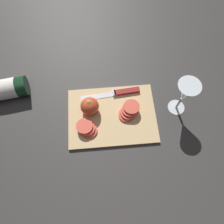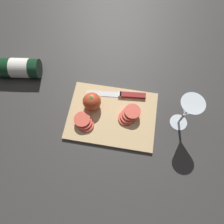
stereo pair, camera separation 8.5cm
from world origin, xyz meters
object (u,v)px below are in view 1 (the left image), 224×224
object	(u,v)px
whole_tomato	(90,106)
tomato_slice_stack_far	(87,128)
knife	(122,92)
wine_glass	(185,93)
tomato_slice_stack_near	(129,111)
wine_bottle	(1,90)

from	to	relation	value
whole_tomato	tomato_slice_stack_far	distance (m)	0.09
knife	tomato_slice_stack_far	distance (m)	0.21
knife	wine_glass	bearing A→B (deg)	154.81
whole_tomato	tomato_slice_stack_near	size ratio (longest dim) A/B	0.87
wine_glass	tomato_slice_stack_near	distance (m)	0.22
whole_tomato	wine_bottle	bearing A→B (deg)	163.28
tomato_slice_stack_near	tomato_slice_stack_far	bearing A→B (deg)	-161.36
wine_bottle	wine_glass	world-z (taller)	wine_glass
wine_bottle	tomato_slice_stack_near	world-z (taller)	wine_bottle
whole_tomato	tomato_slice_stack_far	world-z (taller)	whole_tomato
wine_bottle	whole_tomato	bearing A→B (deg)	-16.72
whole_tomato	knife	size ratio (longest dim) A/B	0.30
wine_glass	wine_bottle	bearing A→B (deg)	170.47
tomato_slice_stack_near	tomato_slice_stack_far	world-z (taller)	tomato_slice_stack_near
knife	tomato_slice_stack_far	world-z (taller)	tomato_slice_stack_far
tomato_slice_stack_near	wine_glass	bearing A→B (deg)	3.50
wine_glass	tomato_slice_stack_near	bearing A→B (deg)	-176.50
wine_bottle	whole_tomato	xyz separation A→B (m)	(0.36, -0.11, 0.01)
tomato_slice_stack_near	tomato_slice_stack_far	size ratio (longest dim) A/B	1.07
whole_tomato	tomato_slice_stack_far	bearing A→B (deg)	-101.65
knife	whole_tomato	bearing A→B (deg)	22.11
tomato_slice_stack_near	knife	bearing A→B (deg)	102.12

